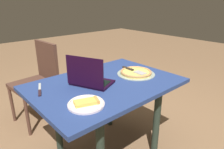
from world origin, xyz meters
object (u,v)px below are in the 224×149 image
laptop (90,79)px  table_knife (40,90)px  dining_table (106,93)px  chair_near (39,78)px  pizza_tray (136,72)px  pizza_plate (86,103)px

laptop → table_knife: 0.39m
dining_table → chair_near: 0.97m
pizza_tray → chair_near: size_ratio=0.38×
dining_table → chair_near: (0.19, -0.94, -0.09)m
dining_table → pizza_tray: size_ratio=3.50×
dining_table → laptop: (0.13, -0.04, 0.15)m
laptop → chair_near: size_ratio=0.42×
table_knife → dining_table: bearing=157.3°
laptop → dining_table: bearing=163.9°
chair_near → laptop: bearing=93.7°
table_knife → laptop: bearing=154.9°
laptop → table_knife: size_ratio=1.63×
dining_table → pizza_plate: (0.34, 0.22, 0.11)m
laptop → pizza_plate: 0.33m
pizza_tray → chair_near: chair_near is taller
laptop → pizza_tray: size_ratio=1.11×
dining_table → pizza_plate: size_ratio=4.97×
laptop → pizza_plate: size_ratio=1.57×
pizza_plate → table_knife: 0.44m
laptop → chair_near: (0.06, -0.90, -0.24)m
pizza_plate → table_knife: size_ratio=1.04×
table_knife → pizza_tray: bearing=163.8°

